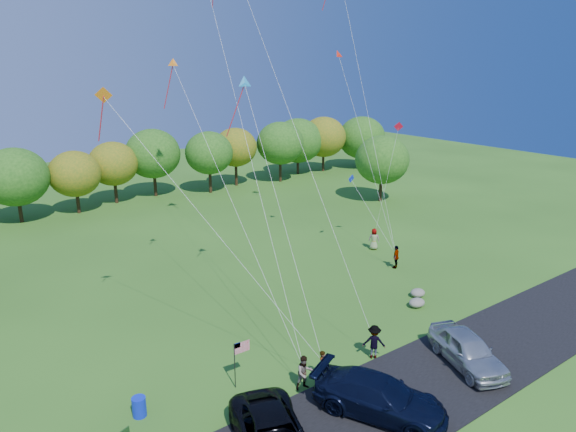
{
  "coord_description": "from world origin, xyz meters",
  "views": [
    {
      "loc": [
        -17.58,
        -17.58,
        14.98
      ],
      "look_at": [
        -0.52,
        6.0,
        6.34
      ],
      "focal_mm": 32.0,
      "sensor_mm": 36.0,
      "label": 1
    }
  ],
  "objects_px": {
    "flyer_c": "(374,342)",
    "flyer_e": "(374,239)",
    "flyer_a": "(323,366)",
    "minivan_silver": "(467,350)",
    "trash_barrel": "(139,407)",
    "minivan_navy": "(379,397)",
    "flyer_d": "(396,257)",
    "flyer_b": "(304,373)"
  },
  "relations": [
    {
      "from": "minivan_silver",
      "to": "flyer_d",
      "type": "bearing_deg",
      "value": 78.34
    },
    {
      "from": "flyer_c",
      "to": "flyer_d",
      "type": "xyz_separation_m",
      "value": [
        10.32,
        7.96,
        -0.03
      ]
    },
    {
      "from": "minivan_navy",
      "to": "flyer_a",
      "type": "distance_m",
      "value": 3.48
    },
    {
      "from": "minivan_navy",
      "to": "flyer_d",
      "type": "relative_size",
      "value": 3.31
    },
    {
      "from": "flyer_e",
      "to": "flyer_a",
      "type": "bearing_deg",
      "value": 84.89
    },
    {
      "from": "minivan_silver",
      "to": "flyer_c",
      "type": "height_order",
      "value": "flyer_c"
    },
    {
      "from": "flyer_c",
      "to": "flyer_e",
      "type": "relative_size",
      "value": 1.02
    },
    {
      "from": "trash_barrel",
      "to": "minivan_navy",
      "type": "bearing_deg",
      "value": -35.51
    },
    {
      "from": "flyer_e",
      "to": "flyer_d",
      "type": "bearing_deg",
      "value": 115.44
    },
    {
      "from": "flyer_e",
      "to": "trash_barrel",
      "type": "xyz_separation_m",
      "value": [
        -23.65,
        -9.17,
        -0.45
      ]
    },
    {
      "from": "flyer_b",
      "to": "flyer_d",
      "type": "relative_size",
      "value": 0.97
    },
    {
      "from": "minivan_navy",
      "to": "trash_barrel",
      "type": "relative_size",
      "value": 6.46
    },
    {
      "from": "minivan_silver",
      "to": "flyer_e",
      "type": "bearing_deg",
      "value": 80.73
    },
    {
      "from": "flyer_c",
      "to": "flyer_d",
      "type": "distance_m",
      "value": 13.03
    },
    {
      "from": "flyer_a",
      "to": "flyer_c",
      "type": "bearing_deg",
      "value": -17.99
    },
    {
      "from": "minivan_navy",
      "to": "flyer_d",
      "type": "xyz_separation_m",
      "value": [
        13.45,
        11.42,
        -0.02
      ]
    },
    {
      "from": "minivan_silver",
      "to": "flyer_d",
      "type": "height_order",
      "value": "flyer_d"
    },
    {
      "from": "flyer_c",
      "to": "flyer_d",
      "type": "height_order",
      "value": "flyer_c"
    },
    {
      "from": "minivan_silver",
      "to": "flyer_d",
      "type": "distance_m",
      "value": 13.29
    },
    {
      "from": "minivan_silver",
      "to": "flyer_a",
      "type": "xyz_separation_m",
      "value": [
        -6.82,
        3.34,
        -0.12
      ]
    },
    {
      "from": "flyer_c",
      "to": "trash_barrel",
      "type": "relative_size",
      "value": 2.02
    },
    {
      "from": "flyer_c",
      "to": "flyer_e",
      "type": "height_order",
      "value": "flyer_c"
    },
    {
      "from": "flyer_d",
      "to": "flyer_e",
      "type": "height_order",
      "value": "flyer_e"
    },
    {
      "from": "flyer_b",
      "to": "flyer_d",
      "type": "distance_m",
      "value": 16.94
    },
    {
      "from": "minivan_navy",
      "to": "flyer_b",
      "type": "relative_size",
      "value": 3.42
    },
    {
      "from": "flyer_a",
      "to": "trash_barrel",
      "type": "relative_size",
      "value": 1.74
    },
    {
      "from": "minivan_silver",
      "to": "trash_barrel",
      "type": "height_order",
      "value": "minivan_silver"
    },
    {
      "from": "flyer_e",
      "to": "trash_barrel",
      "type": "bearing_deg",
      "value": 68.39
    },
    {
      "from": "minivan_silver",
      "to": "flyer_a",
      "type": "distance_m",
      "value": 7.59
    },
    {
      "from": "minivan_silver",
      "to": "flyer_e",
      "type": "xyz_separation_m",
      "value": [
        8.54,
        15.21,
        -0.01
      ]
    },
    {
      "from": "minivan_silver",
      "to": "flyer_b",
      "type": "bearing_deg",
      "value": 177.28
    },
    {
      "from": "trash_barrel",
      "to": "flyer_d",
      "type": "bearing_deg",
      "value": 13.4
    },
    {
      "from": "minivan_silver",
      "to": "trash_barrel",
      "type": "distance_m",
      "value": 16.27
    },
    {
      "from": "flyer_d",
      "to": "trash_barrel",
      "type": "relative_size",
      "value": 1.96
    },
    {
      "from": "minivan_navy",
      "to": "flyer_e",
      "type": "bearing_deg",
      "value": 19.52
    },
    {
      "from": "flyer_e",
      "to": "minivan_navy",
      "type": "bearing_deg",
      "value": 92.79
    },
    {
      "from": "flyer_c",
      "to": "trash_barrel",
      "type": "bearing_deg",
      "value": 31.3
    },
    {
      "from": "flyer_b",
      "to": "flyer_c",
      "type": "height_order",
      "value": "flyer_c"
    },
    {
      "from": "flyer_d",
      "to": "trash_barrel",
      "type": "xyz_separation_m",
      "value": [
        -22.09,
        -5.26,
        -0.44
      ]
    },
    {
      "from": "flyer_c",
      "to": "flyer_e",
      "type": "distance_m",
      "value": 16.79
    },
    {
      "from": "flyer_a",
      "to": "flyer_e",
      "type": "height_order",
      "value": "flyer_e"
    },
    {
      "from": "flyer_c",
      "to": "minivan_silver",
      "type": "bearing_deg",
      "value": 179.18
    }
  ]
}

